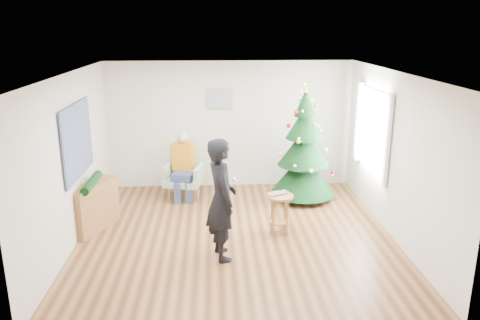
{
  "coord_description": "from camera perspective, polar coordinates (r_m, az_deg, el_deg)",
  "views": [
    {
      "loc": [
        -0.33,
        -6.92,
        3.29
      ],
      "look_at": [
        0.1,
        0.6,
        1.1
      ],
      "focal_mm": 35.0,
      "sensor_mm": 36.0,
      "label": 1
    }
  ],
  "objects": [
    {
      "name": "console",
      "position": [
        8.11,
        -17.4,
        -5.44
      ],
      "size": [
        0.67,
        1.04,
        0.8
      ],
      "primitive_type": "cube",
      "rotation": [
        0.0,
        0.0,
        -0.4
      ],
      "color": "brown",
      "rests_on": "floor"
    },
    {
      "name": "wall_left",
      "position": [
        7.52,
        -19.91,
        -0.13
      ],
      "size": [
        0.0,
        5.0,
        5.0
      ],
      "primitive_type": "plane",
      "rotation": [
        1.57,
        0.0,
        1.57
      ],
      "color": "silver",
      "rests_on": "floor"
    },
    {
      "name": "seated_person",
      "position": [
        9.11,
        -6.94,
        -0.66
      ],
      "size": [
        0.48,
        0.64,
        1.3
      ],
      "rotation": [
        0.0,
        0.0,
        -0.25
      ],
      "color": "navy",
      "rests_on": "armchair"
    },
    {
      "name": "wall_back",
      "position": [
        9.63,
        -1.24,
        4.29
      ],
      "size": [
        5.0,
        0.0,
        5.0
      ],
      "primitive_type": "plane",
      "rotation": [
        1.57,
        0.0,
        0.0
      ],
      "color": "silver",
      "rests_on": "floor"
    },
    {
      "name": "framed_picture",
      "position": [
        9.49,
        -2.47,
        7.48
      ],
      "size": [
        0.52,
        0.05,
        0.42
      ],
      "color": "tan",
      "rests_on": "wall_back"
    },
    {
      "name": "standing_man",
      "position": [
        6.68,
        -2.3,
        -4.82
      ],
      "size": [
        0.57,
        0.73,
        1.79
      ],
      "primitive_type": "imported",
      "rotation": [
        0.0,
        0.0,
        1.8
      ],
      "color": "black",
      "rests_on": "floor"
    },
    {
      "name": "floor",
      "position": [
        7.67,
        -0.5,
        -9.19
      ],
      "size": [
        5.0,
        5.0,
        0.0
      ],
      "primitive_type": "plane",
      "color": "brown",
      "rests_on": "ground"
    },
    {
      "name": "armchair",
      "position": [
        9.25,
        -6.76,
        -2.34
      ],
      "size": [
        0.85,
        0.81,
        0.99
      ],
      "rotation": [
        0.0,
        0.0,
        -0.25
      ],
      "color": "#94AC8B",
      "rests_on": "floor"
    },
    {
      "name": "wall_front",
      "position": [
        4.86,
        0.92,
        -7.98
      ],
      "size": [
        5.0,
        0.0,
        5.0
      ],
      "primitive_type": "plane",
      "rotation": [
        -1.57,
        0.0,
        0.0
      ],
      "color": "silver",
      "rests_on": "floor"
    },
    {
      "name": "ceiling",
      "position": [
        6.96,
        -0.55,
        10.52
      ],
      "size": [
        5.0,
        5.0,
        0.0
      ],
      "primitive_type": "plane",
      "rotation": [
        3.14,
        0.0,
        0.0
      ],
      "color": "white",
      "rests_on": "wall_back"
    },
    {
      "name": "stool",
      "position": [
        7.66,
        4.84,
        -6.54
      ],
      "size": [
        0.44,
        0.44,
        0.65
      ],
      "rotation": [
        0.0,
        0.0,
        0.12
      ],
      "color": "brown",
      "rests_on": "floor"
    },
    {
      "name": "curtains",
      "position": [
        8.58,
        15.67,
        3.56
      ],
      "size": [
        0.05,
        1.75,
        1.5
      ],
      "color": "white",
      "rests_on": "wall_right"
    },
    {
      "name": "christmas_tree",
      "position": [
        9.01,
        7.79,
        1.35
      ],
      "size": [
        1.23,
        1.23,
        2.23
      ],
      "rotation": [
        0.0,
        0.0,
        -0.1
      ],
      "color": "#3F2816",
      "rests_on": "floor"
    },
    {
      "name": "game_controller",
      "position": [
        6.55,
        -0.65,
        -2.45
      ],
      "size": [
        0.06,
        0.13,
        0.04
      ],
      "primitive_type": "cube",
      "rotation": [
        0.0,
        0.0,
        0.23
      ],
      "color": "white",
      "rests_on": "standing_man"
    },
    {
      "name": "laptop",
      "position": [
        7.54,
        4.9,
        -4.2
      ],
      "size": [
        0.42,
        0.37,
        0.03
      ],
      "primitive_type": "imported",
      "rotation": [
        0.0,
        0.0,
        0.47
      ],
      "color": "silver",
      "rests_on": "stool"
    },
    {
      "name": "window_panel",
      "position": [
        8.59,
        15.86,
        3.56
      ],
      "size": [
        0.04,
        1.3,
        1.4
      ],
      "primitive_type": "cube",
      "color": "white",
      "rests_on": "wall_right"
    },
    {
      "name": "tapestry",
      "position": [
        7.73,
        -19.2,
        2.28
      ],
      "size": [
        0.03,
        1.5,
        1.15
      ],
      "primitive_type": "cube",
      "color": "black",
      "rests_on": "wall_left"
    },
    {
      "name": "garland",
      "position": [
        7.97,
        -17.65,
        -2.63
      ],
      "size": [
        0.14,
        0.9,
        0.14
      ],
      "primitive_type": "cylinder",
      "rotation": [
        1.57,
        0.0,
        0.0
      ],
      "color": "black",
      "rests_on": "console"
    },
    {
      "name": "wall_right",
      "position": [
        7.74,
        18.31,
        0.47
      ],
      "size": [
        0.0,
        5.0,
        5.0
      ],
      "primitive_type": "plane",
      "rotation": [
        1.57,
        0.0,
        -1.57
      ],
      "color": "silver",
      "rests_on": "floor"
    }
  ]
}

